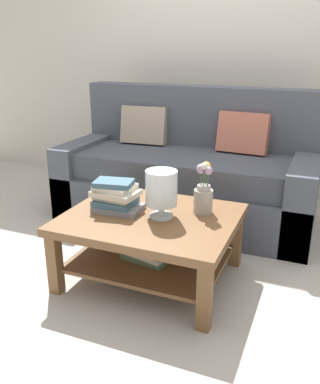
# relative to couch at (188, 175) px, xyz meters

# --- Properties ---
(ground_plane) EXTENTS (10.00, 10.00, 0.00)m
(ground_plane) POSITION_rel_couch_xyz_m (0.10, -0.77, -0.36)
(ground_plane) COLOR #B7B2A8
(back_wall) EXTENTS (6.40, 0.12, 2.70)m
(back_wall) POSITION_rel_couch_xyz_m (0.10, 0.88, 0.99)
(back_wall) COLOR beige
(back_wall) RESTS_ON ground
(couch) EXTENTS (2.04, 0.90, 1.06)m
(couch) POSITION_rel_couch_xyz_m (0.00, 0.00, 0.00)
(couch) COLOR #474C56
(couch) RESTS_ON ground
(coffee_table) EXTENTS (1.02, 0.83, 0.42)m
(coffee_table) POSITION_rel_couch_xyz_m (0.11, -1.05, -0.06)
(coffee_table) COLOR brown
(coffee_table) RESTS_ON ground
(book_stack_main) EXTENTS (0.31, 0.23, 0.19)m
(book_stack_main) POSITION_rel_couch_xyz_m (-0.12, -1.04, 0.15)
(book_stack_main) COLOR slate
(book_stack_main) RESTS_ON coffee_table
(glass_hurricane_vase) EXTENTS (0.19, 0.19, 0.29)m
(glass_hurricane_vase) POSITION_rel_couch_xyz_m (0.18, -1.04, 0.23)
(glass_hurricane_vase) COLOR silver
(glass_hurricane_vase) RESTS_ON coffee_table
(flower_pitcher) EXTENTS (0.12, 0.12, 0.32)m
(flower_pitcher) POSITION_rel_couch_xyz_m (0.39, -0.88, 0.18)
(flower_pitcher) COLOR #9E998E
(flower_pitcher) RESTS_ON coffee_table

